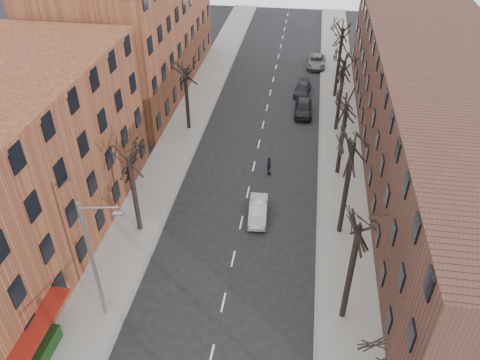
% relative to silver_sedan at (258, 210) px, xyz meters
% --- Properties ---
extents(sidewalk_left, '(4.00, 90.00, 0.15)m').
position_rel_silver_sedan_xyz_m(sidewalk_left, '(-9.22, 14.13, -0.59)').
color(sidewalk_left, gray).
rests_on(sidewalk_left, ground).
extents(sidewalk_right, '(4.00, 90.00, 0.15)m').
position_rel_silver_sedan_xyz_m(sidewalk_right, '(6.78, 14.13, -0.59)').
color(sidewalk_right, gray).
rests_on(sidewalk_right, ground).
extents(building_left_far, '(12.00, 28.00, 14.00)m').
position_rel_silver_sedan_xyz_m(building_left_far, '(-17.22, 23.13, 6.34)').
color(building_left_far, brown).
rests_on(building_left_far, ground).
extents(building_right, '(12.00, 50.00, 10.00)m').
position_rel_silver_sedan_xyz_m(building_right, '(14.78, 9.13, 4.34)').
color(building_right, '#4D2C24').
rests_on(building_right, ground).
extents(tree_right_b, '(5.20, 5.20, 10.80)m').
position_rel_silver_sedan_xyz_m(tree_right_b, '(6.38, -8.87, -0.66)').
color(tree_right_b, black).
rests_on(tree_right_b, ground).
extents(tree_right_c, '(5.20, 5.20, 11.60)m').
position_rel_silver_sedan_xyz_m(tree_right_c, '(6.38, -0.87, -0.66)').
color(tree_right_c, black).
rests_on(tree_right_c, ground).
extents(tree_right_d, '(5.20, 5.20, 10.00)m').
position_rel_silver_sedan_xyz_m(tree_right_d, '(6.38, 7.13, -0.66)').
color(tree_right_d, black).
rests_on(tree_right_d, ground).
extents(tree_right_e, '(5.20, 5.20, 10.80)m').
position_rel_silver_sedan_xyz_m(tree_right_e, '(6.38, 15.13, -0.66)').
color(tree_right_e, black).
rests_on(tree_right_e, ground).
extents(tree_right_f, '(5.20, 5.20, 11.60)m').
position_rel_silver_sedan_xyz_m(tree_right_f, '(6.38, 23.13, -0.66)').
color(tree_right_f, black).
rests_on(tree_right_f, ground).
extents(tree_left_a, '(5.20, 5.20, 9.50)m').
position_rel_silver_sedan_xyz_m(tree_left_a, '(-8.82, -2.87, -0.66)').
color(tree_left_a, black).
rests_on(tree_left_a, ground).
extents(tree_left_b, '(5.20, 5.20, 9.50)m').
position_rel_silver_sedan_xyz_m(tree_left_b, '(-8.82, 13.13, -0.66)').
color(tree_left_b, black).
rests_on(tree_left_b, ground).
extents(streetlight, '(2.45, 0.22, 9.03)m').
position_rel_silver_sedan_xyz_m(streetlight, '(-8.25, -10.87, 4.35)').
color(streetlight, slate).
rests_on(streetlight, ground).
extents(silver_sedan, '(1.66, 4.10, 1.32)m').
position_rel_silver_sedan_xyz_m(silver_sedan, '(0.00, 0.00, 0.00)').
color(silver_sedan, '#ABADB2').
rests_on(silver_sedan, ground).
extents(parked_car_near, '(1.97, 4.69, 1.58)m').
position_rel_silver_sedan_xyz_m(parked_car_near, '(2.88, 18.17, 0.13)').
color(parked_car_near, black).
rests_on(parked_car_near, ground).
extents(parked_car_mid, '(2.10, 4.36, 1.23)m').
position_rel_silver_sedan_xyz_m(parked_car_mid, '(2.58, 23.34, -0.05)').
color(parked_car_mid, black).
rests_on(parked_car_mid, ground).
extents(parked_car_far, '(2.42, 5.02, 1.38)m').
position_rel_silver_sedan_xyz_m(parked_car_far, '(4.08, 32.18, 0.03)').
color(parked_car_far, slate).
rests_on(parked_car_far, ground).
extents(pedestrian_crossing, '(0.58, 1.09, 1.78)m').
position_rel_silver_sedan_xyz_m(pedestrian_crossing, '(0.26, 6.09, 0.23)').
color(pedestrian_crossing, black).
rests_on(pedestrian_crossing, ground).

